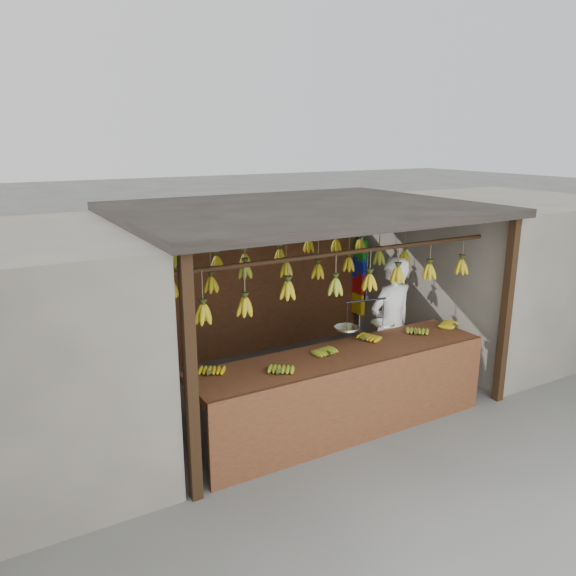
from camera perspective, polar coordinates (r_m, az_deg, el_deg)
ground at (r=7.47m, az=1.16°, el=-10.20°), size 80.00×80.00×0.00m
stall at (r=7.14m, az=-0.11°, el=5.26°), size 4.30×3.30×2.40m
neighbor_right at (r=9.38m, az=20.43°, el=1.55°), size 3.00×3.00×2.30m
counter at (r=6.19m, az=6.19°, el=-8.68°), size 3.58×0.79×0.96m
hanging_bananas at (r=6.94m, az=1.32°, el=1.95°), size 3.59×2.25×0.39m
balance_scale at (r=6.40m, az=7.84°, el=-3.39°), size 0.72×0.34×0.89m
vendor at (r=7.22m, az=10.38°, el=-3.76°), size 0.68×0.48×1.78m
bag_bundles at (r=9.23m, az=7.22°, el=1.21°), size 0.08×0.26×1.24m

